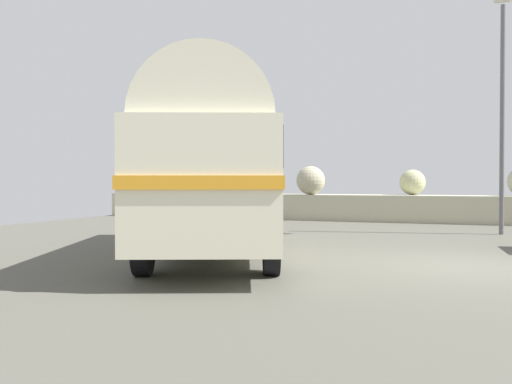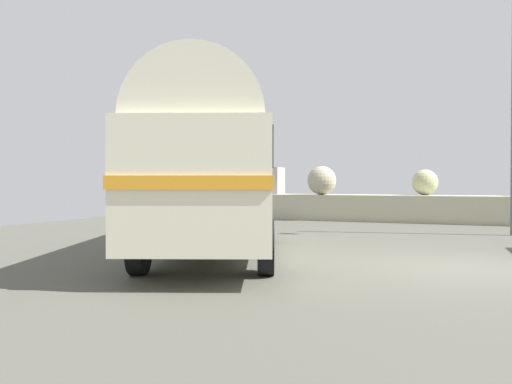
{
  "view_description": "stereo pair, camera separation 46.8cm",
  "coord_description": "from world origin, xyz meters",
  "views": [
    {
      "loc": [
        -0.24,
        -11.03,
        1.63
      ],
      "look_at": [
        -4.21,
        -0.21,
        1.42
      ],
      "focal_mm": 37.8,
      "sensor_mm": 36.0,
      "label": 1
    },
    {
      "loc": [
        0.2,
        -10.86,
        1.63
      ],
      "look_at": [
        -4.21,
        -0.21,
        1.42
      ],
      "focal_mm": 37.8,
      "sensor_mm": 36.0,
      "label": 2
    }
  ],
  "objects": [
    {
      "name": "ground",
      "position": [
        0.0,
        0.0,
        0.01
      ],
      "size": [
        32.0,
        26.0,
        0.02
      ],
      "color": "#545349"
    },
    {
      "name": "breakwater",
      "position": [
        0.34,
        11.82,
        0.73
      ],
      "size": [
        31.36,
        2.37,
        2.5
      ],
      "color": "#B7B497",
      "rests_on": "ground"
    },
    {
      "name": "vintage_coach",
      "position": [
        -5.17,
        -0.19,
        2.05
      ],
      "size": [
        5.36,
        8.86,
        3.7
      ],
      "rotation": [
        0.0,
        0.0,
        0.37
      ],
      "color": "black",
      "rests_on": "ground"
    },
    {
      "name": "lamp_post",
      "position": [
        1.15,
        7.03,
        3.95
      ],
      "size": [
        0.44,
        1.13,
        7.07
      ],
      "color": "#5B5B60",
      "rests_on": "ground"
    }
  ]
}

